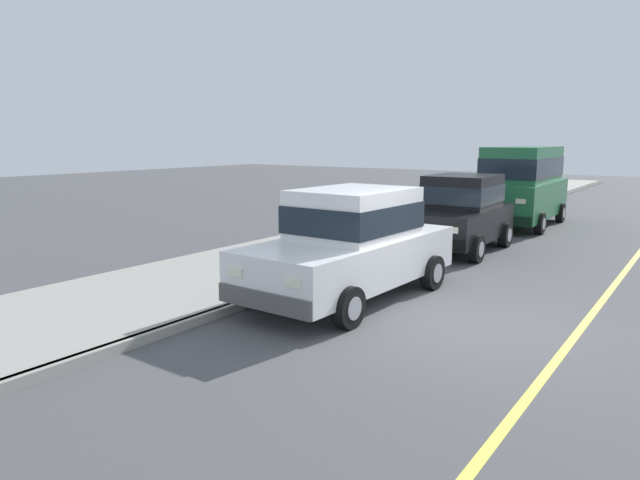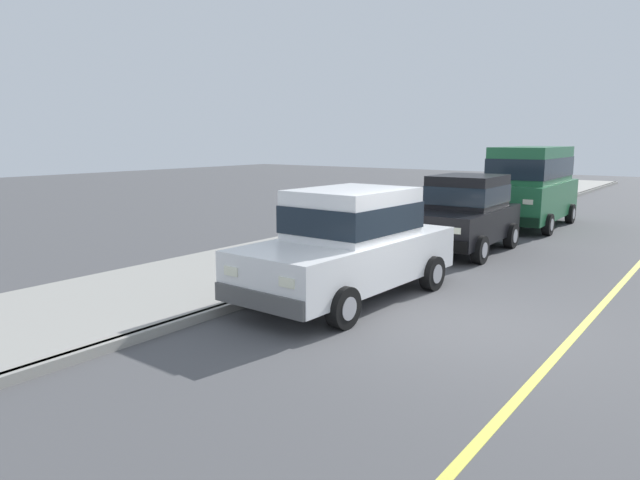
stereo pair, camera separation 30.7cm
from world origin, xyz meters
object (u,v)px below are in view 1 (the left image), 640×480
at_px(car_white_sedan, 352,243).
at_px(dog_grey, 286,247).
at_px(car_black_hatchback, 460,212).
at_px(car_green_van, 522,182).

relative_size(car_white_sedan, dog_grey, 6.16).
distance_m(car_white_sedan, car_black_hatchback, 5.27).
bearing_deg(car_green_van, car_white_sedan, -89.68).
relative_size(car_green_van, dog_grey, 6.56).
relative_size(car_black_hatchback, car_green_van, 0.78).
relative_size(car_white_sedan, car_green_van, 0.94).
bearing_deg(car_white_sedan, car_black_hatchback, 91.11).
height_order(car_black_hatchback, car_green_van, car_green_van).
bearing_deg(dog_grey, car_black_hatchback, 58.47).
height_order(car_black_hatchback, dog_grey, car_black_hatchback).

